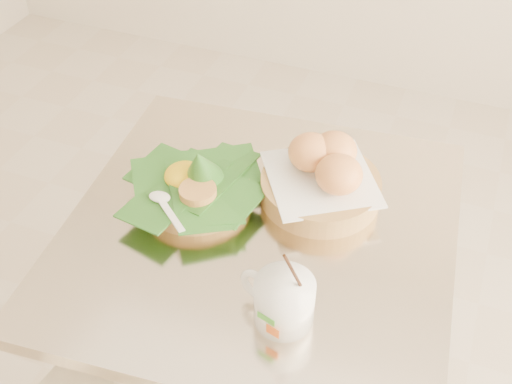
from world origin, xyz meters
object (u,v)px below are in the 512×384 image
(cafe_table, at_px, (259,302))
(rice_basket, at_px, (195,184))
(bread_basket, at_px, (323,177))
(coffee_mug, at_px, (283,300))

(cafe_table, bearing_deg, rice_basket, 168.52)
(cafe_table, distance_m, bread_basket, 0.31)
(cafe_table, height_order, coffee_mug, coffee_mug)
(bread_basket, xyz_separation_m, coffee_mug, (0.02, -0.30, -0.00))
(rice_basket, height_order, coffee_mug, coffee_mug)
(coffee_mug, bearing_deg, rice_basket, 140.13)
(rice_basket, distance_m, bread_basket, 0.24)
(bread_basket, bearing_deg, coffee_mug, -85.24)
(cafe_table, xyz_separation_m, coffee_mug, (0.11, -0.18, 0.26))
(cafe_table, height_order, rice_basket, rice_basket)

